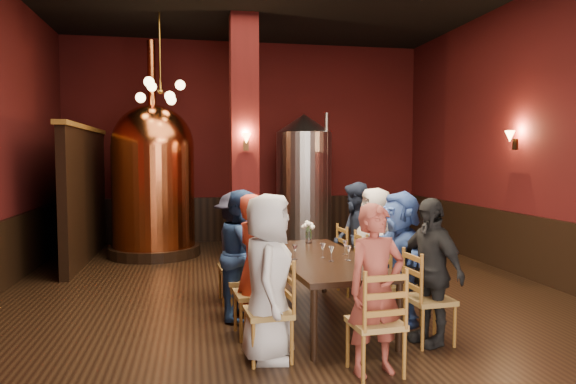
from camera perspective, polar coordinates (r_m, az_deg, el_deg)
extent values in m
plane|color=black|center=(7.10, -0.05, -11.75)|extent=(10.00, 10.00, 0.00)
cube|color=#490F0F|center=(11.79, -4.48, 5.53)|extent=(8.00, 0.02, 4.50)
cube|color=#490F0F|center=(2.15, 25.55, 12.43)|extent=(8.00, 0.02, 4.50)
cube|color=#490F0F|center=(8.53, 27.57, 5.72)|extent=(0.02, 10.00, 4.50)
cube|color=black|center=(8.61, 26.99, -5.98)|extent=(0.08, 9.90, 1.00)
cube|color=black|center=(11.83, -4.41, -2.96)|extent=(7.90, 0.08, 1.00)
cube|color=#490F0F|center=(9.57, -4.89, 5.90)|extent=(0.58, 0.58, 4.50)
cube|color=black|center=(10.14, -21.62, -0.41)|extent=(0.22, 3.50, 2.40)
cube|color=black|center=(6.07, 3.61, -7.47)|extent=(1.18, 2.47, 0.06)
cylinder|color=black|center=(4.99, 2.90, -14.48)|extent=(0.07, 0.07, 0.69)
cylinder|color=black|center=(5.31, 12.25, -13.41)|extent=(0.07, 0.07, 0.69)
cylinder|color=black|center=(7.11, -2.75, -8.85)|extent=(0.07, 0.07, 0.69)
cylinder|color=black|center=(7.34, 4.06, -8.45)|extent=(0.07, 0.07, 0.69)
imported|color=silver|center=(4.89, -2.23, -9.43)|extent=(0.64, 0.85, 1.58)
imported|color=red|center=(5.54, -3.75, -8.12)|extent=(0.51, 0.64, 1.53)
imported|color=navy|center=(6.17, -4.93, -6.85)|extent=(0.54, 0.81, 1.53)
imported|color=#1D1E2C|center=(6.83, -5.90, -6.10)|extent=(0.62, 0.99, 1.46)
imported|color=black|center=(5.51, 15.48, -8.42)|extent=(0.61, 0.95, 1.51)
imported|color=#395DAD|center=(6.09, 12.29, -7.08)|extent=(0.63, 1.47, 1.53)
imported|color=#BBB0A5|center=(6.67, 9.70, -6.10)|extent=(0.50, 0.76, 1.53)
imported|color=#1B2437|center=(7.27, 7.50, -5.08)|extent=(0.52, 0.82, 1.57)
imported|color=brown|center=(4.65, 9.74, -10.59)|extent=(0.61, 0.45, 1.51)
cylinder|color=black|center=(10.38, -14.59, -6.30)|extent=(1.75, 1.75, 0.19)
cylinder|color=#BF5A2C|center=(10.25, -14.70, -0.42)|extent=(2.01, 2.01, 1.94)
sphere|color=#BF5A2C|center=(10.22, -14.79, 5.01)|extent=(1.55, 1.55, 1.55)
cylinder|color=#BF5A2C|center=(10.34, -14.93, 12.56)|extent=(0.16, 0.16, 1.26)
cylinder|color=#B2B2B7|center=(10.89, 1.78, 0.22)|extent=(1.31, 1.31, 2.43)
cone|color=#B2B2B7|center=(10.89, 1.79, 7.64)|extent=(1.17, 1.17, 0.39)
cylinder|color=#B2B2B7|center=(10.59, 4.28, 1.42)|extent=(0.08, 0.08, 2.72)
cylinder|color=white|center=(6.99, 2.32, -5.02)|extent=(0.09, 0.09, 0.16)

